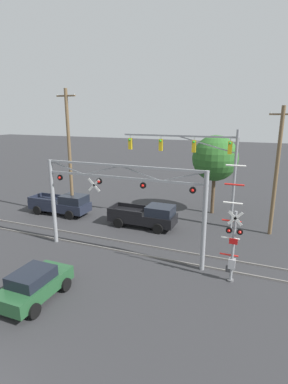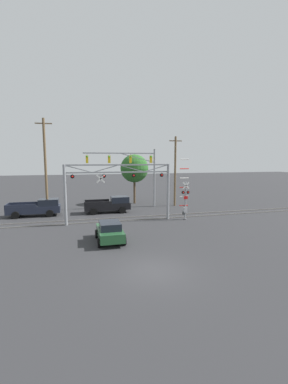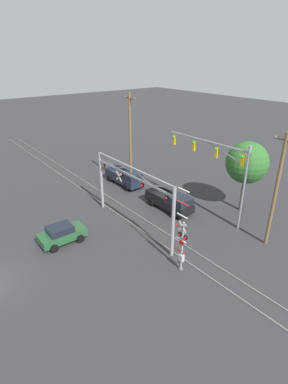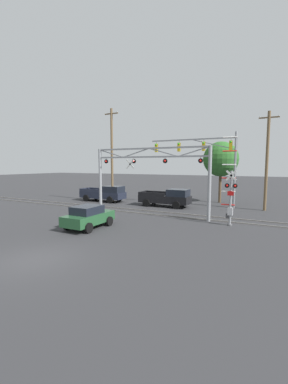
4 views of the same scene
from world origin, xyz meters
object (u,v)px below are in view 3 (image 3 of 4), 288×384
(crossing_signal_mast, at_px, (182,245))
(traffic_signal_span, at_px, (223,165))
(crossing_gantry, at_px, (132,189))
(utility_pole_left, at_px, (130,142))
(background_tree_beyond_span, at_px, (247,163))
(utility_pole_right, at_px, (276,191))
(pickup_truck_following, at_px, (126,178))
(pickup_truck_lead, at_px, (171,202))
(sedan_waiting, at_px, (62,234))

(crossing_signal_mast, xyz_separation_m, traffic_signal_span, (-3.38, 8.27, 3.27))
(crossing_gantry, height_order, utility_pole_left, utility_pole_left)
(traffic_signal_span, xyz_separation_m, background_tree_beyond_span, (0.43, 3.18, -0.34))
(utility_pole_right, relative_size, background_tree_beyond_span, 1.33)
(pickup_truck_following, height_order, background_tree_beyond_span, background_tree_beyond_span)
(traffic_signal_span, relative_size, background_tree_beyond_span, 1.33)
(pickup_truck_lead, height_order, pickup_truck_following, same)
(pickup_truck_lead, xyz_separation_m, utility_pole_right, (9.35, 2.28, 3.94))
(utility_pole_left, bearing_deg, utility_pole_right, 7.34)
(pickup_truck_lead, distance_m, pickup_truck_following, 8.26)
(pickup_truck_lead, bearing_deg, traffic_signal_span, 32.25)
(crossing_signal_mast, height_order, background_tree_beyond_span, background_tree_beyond_span)
(pickup_truck_lead, height_order, sedan_waiting, pickup_truck_lead)
(utility_pole_left, height_order, utility_pole_right, utility_pole_left)
(sedan_waiting, xyz_separation_m, utility_pole_left, (-5.74, 11.34, 4.81))
(crossing_signal_mast, distance_m, background_tree_beyond_span, 12.18)
(utility_pole_left, xyz_separation_m, background_tree_beyond_span, (11.52, 5.51, -0.53))
(utility_pole_left, bearing_deg, crossing_gantry, -35.07)
(traffic_signal_span, distance_m, utility_pole_right, 5.44)
(pickup_truck_following, height_order, utility_pole_right, utility_pole_right)
(pickup_truck_following, distance_m, utility_pole_right, 18.17)
(utility_pole_right, bearing_deg, background_tree_beyond_span, 145.80)
(pickup_truck_lead, bearing_deg, utility_pole_left, 178.80)
(crossing_signal_mast, distance_m, traffic_signal_span, 9.51)
(crossing_gantry, height_order, utility_pole_right, utility_pole_right)
(pickup_truck_lead, bearing_deg, sedan_waiting, -97.24)
(crossing_gantry, xyz_separation_m, utility_pole_right, (9.01, 7.39, 0.99))
(traffic_signal_span, xyz_separation_m, utility_pole_left, (-11.09, -2.33, 0.19))
(pickup_truck_lead, bearing_deg, pickup_truck_following, 179.15)
(traffic_signal_span, height_order, pickup_truck_lead, traffic_signal_span)
(traffic_signal_span, height_order, utility_pole_left, utility_pole_left)
(pickup_truck_lead, relative_size, utility_pole_left, 0.50)
(utility_pole_left, distance_m, background_tree_beyond_span, 12.78)
(pickup_truck_lead, bearing_deg, crossing_signal_mast, -38.34)
(crossing_signal_mast, xyz_separation_m, utility_pole_right, (2.03, 8.06, 2.73))
(pickup_truck_lead, xyz_separation_m, background_tree_beyond_span, (4.36, 5.66, 4.15))
(traffic_signal_span, xyz_separation_m, sedan_waiting, (-5.36, -13.68, -4.63))
(utility_pole_right, height_order, background_tree_beyond_span, utility_pole_right)
(traffic_signal_span, relative_size, sedan_waiting, 2.46)
(pickup_truck_lead, xyz_separation_m, utility_pole_left, (-7.16, 0.15, 4.67))
(pickup_truck_lead, distance_m, utility_pole_left, 8.55)
(utility_pole_left, bearing_deg, pickup_truck_lead, -1.20)
(crossing_gantry, xyz_separation_m, utility_pole_left, (-7.49, 5.26, 1.72))
(sedan_waiting, relative_size, utility_pole_left, 0.35)
(utility_pole_left, distance_m, utility_pole_right, 16.66)
(crossing_signal_mast, bearing_deg, pickup_truck_lead, 141.66)
(crossing_gantry, bearing_deg, sedan_waiting, -106.10)
(pickup_truck_lead, bearing_deg, utility_pole_right, 13.68)
(utility_pole_left, bearing_deg, background_tree_beyond_span, 25.58)
(traffic_signal_span, bearing_deg, crossing_gantry, -115.38)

